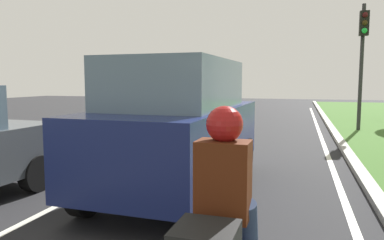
# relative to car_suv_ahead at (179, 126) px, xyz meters

# --- Properties ---
(ground_plane) EXTENTS (60.00, 60.00, 0.00)m
(ground_plane) POSITION_rel_car_suv_ahead_xyz_m (-0.88, 5.61, -1.17)
(ground_plane) COLOR #262628
(lane_line_center) EXTENTS (0.12, 32.00, 0.01)m
(lane_line_center) POSITION_rel_car_suv_ahead_xyz_m (-1.58, 5.61, -1.16)
(lane_line_center) COLOR silver
(lane_line_center) RESTS_ON ground
(lane_line_right_edge) EXTENTS (0.12, 32.00, 0.01)m
(lane_line_right_edge) POSITION_rel_car_suv_ahead_xyz_m (2.72, 5.61, -1.16)
(lane_line_right_edge) COLOR silver
(lane_line_right_edge) RESTS_ON ground
(curb_right) EXTENTS (0.24, 48.00, 0.12)m
(curb_right) POSITION_rel_car_suv_ahead_xyz_m (3.22, 5.61, -1.11)
(curb_right) COLOR #9E9B93
(curb_right) RESTS_ON ground
(car_suv_ahead) EXTENTS (2.09, 4.56, 2.28)m
(car_suv_ahead) POSITION_rel_car_suv_ahead_xyz_m (0.00, 0.00, 0.00)
(car_suv_ahead) COLOR navy
(car_suv_ahead) RESTS_ON ground
(rider_person) EXTENTS (0.50, 0.40, 1.16)m
(rider_person) POSITION_rel_car_suv_ahead_xyz_m (1.45, -3.21, 0.02)
(rider_person) COLOR #4C1E0C
(rider_person) RESTS_ON ground
(traffic_light_near_right) EXTENTS (0.32, 0.50, 4.80)m
(traffic_light_near_right) POSITION_rel_car_suv_ahead_xyz_m (4.17, 9.18, 2.06)
(traffic_light_near_right) COLOR #2D2D2D
(traffic_light_near_right) RESTS_ON ground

